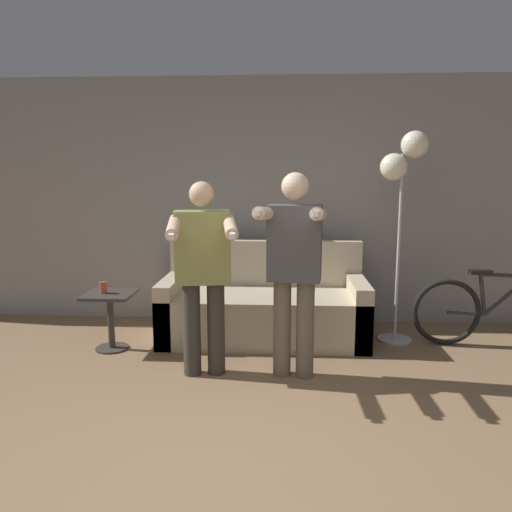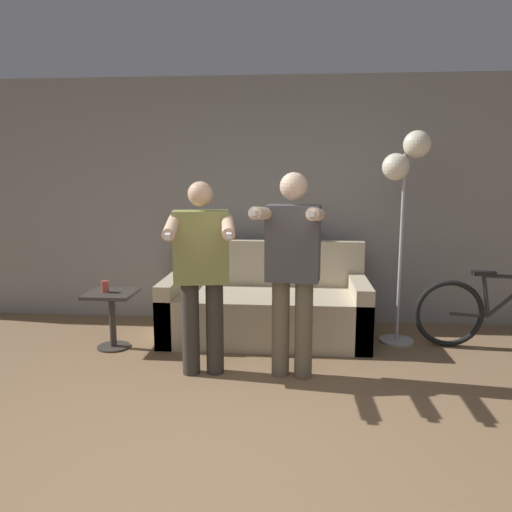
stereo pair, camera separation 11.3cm
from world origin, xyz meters
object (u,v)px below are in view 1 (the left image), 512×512
(cup, at_px, (103,287))
(side_table, at_px, (110,309))
(bicycle, at_px, (497,311))
(cat, at_px, (300,232))
(couch, at_px, (264,308))
(person_right, at_px, (294,262))
(person_left, at_px, (203,267))
(floor_lamp, at_px, (403,172))

(cup, bearing_deg, side_table, 11.01)
(cup, xyz_separation_m, bicycle, (3.62, 0.30, -0.25))
(side_table, bearing_deg, cat, 23.50)
(couch, bearing_deg, cup, -163.28)
(couch, bearing_deg, side_table, -163.07)
(person_right, relative_size, bicycle, 1.04)
(cat, distance_m, side_table, 2.00)
(person_left, relative_size, side_table, 2.91)
(person_left, xyz_separation_m, bicycle, (2.62, 0.83, -0.55))
(side_table, bearing_deg, person_left, -29.70)
(floor_lamp, bearing_deg, cup, -171.63)
(couch, xyz_separation_m, person_left, (-0.44, -0.96, 0.59))
(cup, bearing_deg, person_right, -17.24)
(person_right, bearing_deg, floor_lamp, 50.08)
(person_left, distance_m, side_table, 1.20)
(person_right, relative_size, floor_lamp, 0.81)
(couch, relative_size, floor_lamp, 0.99)
(person_right, relative_size, side_table, 3.04)
(person_left, distance_m, cup, 1.17)
(person_left, height_order, side_table, person_left)
(floor_lamp, distance_m, cup, 2.93)
(person_left, distance_m, person_right, 0.71)
(side_table, height_order, cup, cup)
(couch, xyz_separation_m, person_right, (0.27, -0.96, 0.64))
(couch, relative_size, cup, 18.66)
(person_right, distance_m, floor_lamp, 1.53)
(side_table, distance_m, cup, 0.21)
(person_left, xyz_separation_m, person_right, (0.71, 0.00, 0.04))
(side_table, xyz_separation_m, bicycle, (3.56, 0.29, -0.04))
(couch, height_order, bicycle, couch)
(cup, distance_m, bicycle, 3.64)
(person_left, relative_size, floor_lamp, 0.78)
(person_right, bearing_deg, couch, 113.02)
(floor_lamp, distance_m, side_table, 2.96)
(floor_lamp, bearing_deg, couch, 178.53)
(side_table, bearing_deg, couch, 16.93)
(person_left, height_order, cup, person_left)
(person_right, distance_m, side_table, 1.83)
(bicycle, bearing_deg, floor_lamp, 173.95)
(floor_lamp, bearing_deg, side_table, -171.69)
(person_right, height_order, side_table, person_right)
(person_right, bearing_deg, person_left, -172.55)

